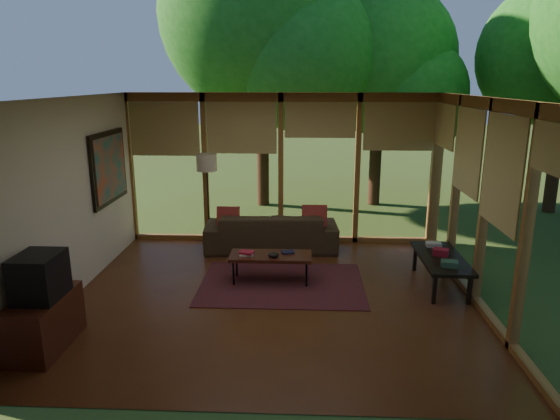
{
  "coord_description": "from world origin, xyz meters",
  "views": [
    {
      "loc": [
        0.39,
        -6.37,
        2.92
      ],
      "look_at": [
        0.07,
        0.7,
        1.06
      ],
      "focal_mm": 32.0,
      "sensor_mm": 36.0,
      "label": 1
    }
  ],
  "objects_px": {
    "media_cabinet": "(44,322)",
    "side_console": "(441,259)",
    "sofa": "(271,231)",
    "coffee_table": "(271,257)",
    "television": "(39,276)",
    "floor_lamp": "(207,168)"
  },
  "relations": [
    {
      "from": "media_cabinet",
      "to": "side_console",
      "type": "height_order",
      "value": "media_cabinet"
    },
    {
      "from": "sofa",
      "to": "coffee_table",
      "type": "relative_size",
      "value": 1.91
    },
    {
      "from": "media_cabinet",
      "to": "television",
      "type": "xyz_separation_m",
      "value": [
        0.02,
        0.0,
        0.55
      ]
    },
    {
      "from": "floor_lamp",
      "to": "television",
      "type": "bearing_deg",
      "value": -107.13
    },
    {
      "from": "sofa",
      "to": "media_cabinet",
      "type": "xyz_separation_m",
      "value": [
        -2.33,
        -3.46,
        -0.04
      ]
    },
    {
      "from": "floor_lamp",
      "to": "coffee_table",
      "type": "height_order",
      "value": "floor_lamp"
    },
    {
      "from": "coffee_table",
      "to": "television",
      "type": "bearing_deg",
      "value": -140.24
    },
    {
      "from": "media_cabinet",
      "to": "sofa",
      "type": "bearing_deg",
      "value": 56.06
    },
    {
      "from": "sofa",
      "to": "media_cabinet",
      "type": "height_order",
      "value": "sofa"
    },
    {
      "from": "sofa",
      "to": "side_console",
      "type": "bearing_deg",
      "value": 145.87
    },
    {
      "from": "coffee_table",
      "to": "side_console",
      "type": "bearing_deg",
      "value": -1.19
    },
    {
      "from": "media_cabinet",
      "to": "side_console",
      "type": "relative_size",
      "value": 0.71
    },
    {
      "from": "media_cabinet",
      "to": "television",
      "type": "height_order",
      "value": "television"
    },
    {
      "from": "floor_lamp",
      "to": "coffee_table",
      "type": "distance_m",
      "value": 2.37
    },
    {
      "from": "media_cabinet",
      "to": "coffee_table",
      "type": "distance_m",
      "value": 3.12
    },
    {
      "from": "media_cabinet",
      "to": "side_console",
      "type": "distance_m",
      "value": 5.24
    },
    {
      "from": "sofa",
      "to": "coffee_table",
      "type": "bearing_deg",
      "value": 89.92
    },
    {
      "from": "television",
      "to": "coffee_table",
      "type": "xyz_separation_m",
      "value": [
        2.39,
        1.99,
        -0.46
      ]
    },
    {
      "from": "television",
      "to": "floor_lamp",
      "type": "distance_m",
      "value": 3.94
    },
    {
      "from": "sofa",
      "to": "side_console",
      "type": "xyz_separation_m",
      "value": [
        2.54,
        -1.52,
        0.07
      ]
    },
    {
      "from": "floor_lamp",
      "to": "media_cabinet",
      "type": "bearing_deg",
      "value": -107.41
    },
    {
      "from": "side_console",
      "to": "media_cabinet",
      "type": "bearing_deg",
      "value": -158.33
    }
  ]
}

